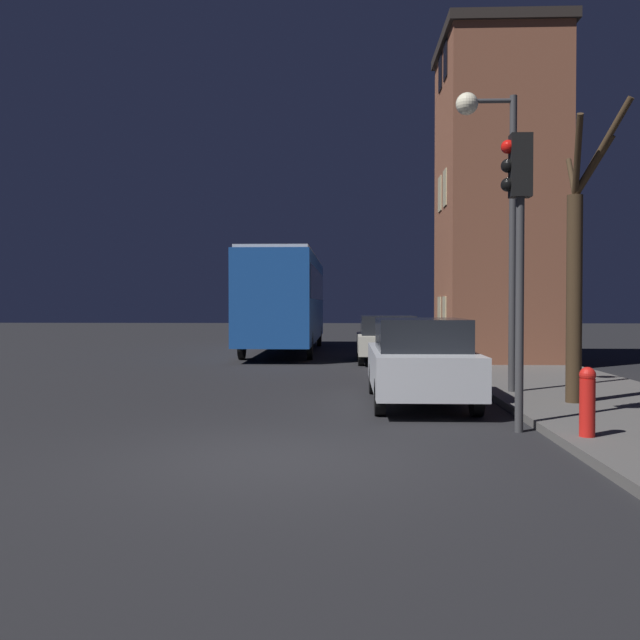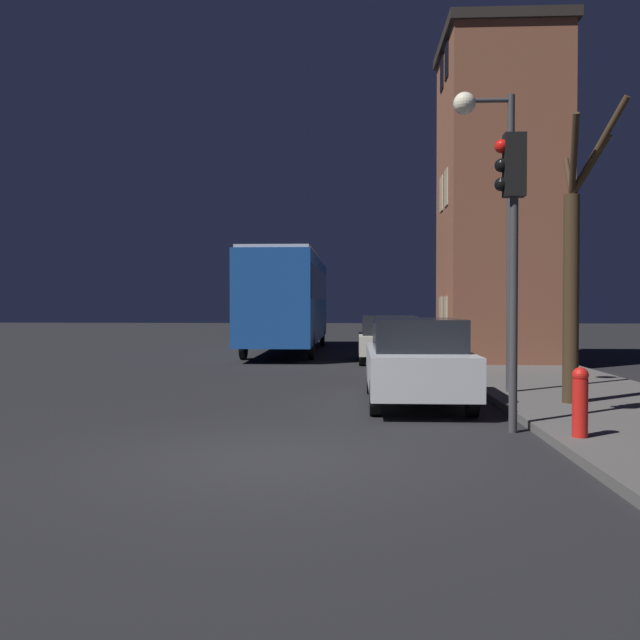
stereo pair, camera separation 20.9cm
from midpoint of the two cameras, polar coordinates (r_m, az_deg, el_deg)
The scene contains 9 objects.
ground_plane at distance 8.73m, azimuth -3.08°, elevation -10.93°, with size 120.00×120.00×0.00m, color black.
brick_building at distance 23.01m, azimuth 14.42°, elevation 9.44°, with size 3.63×4.48×9.96m.
streetlamp at distance 14.53m, azimuth 13.92°, elevation 10.69°, with size 1.19×0.44×5.84m.
traffic_light at distance 10.65m, azimuth 15.64°, elevation 7.83°, with size 0.43×0.24×4.27m.
bare_tree at distance 13.10m, azimuth 20.07°, elevation 3.67°, with size 0.90×1.70×5.08m.
bus at distance 27.40m, azimuth -2.34°, elevation 2.01°, with size 2.47×11.77×3.68m.
car_near_lane at distance 13.24m, azimuth 8.16°, elevation -3.20°, with size 1.76×4.44×1.58m.
car_mid_lane at distance 22.55m, azimuth 5.77°, elevation -1.47°, with size 1.87×3.93×1.48m.
fire_hydrant at distance 9.86m, azimuth 20.66°, elevation -6.04°, with size 0.21×0.21×0.91m.
Camera 2 is at (0.99, -8.48, 1.85)m, focal length 40.00 mm.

